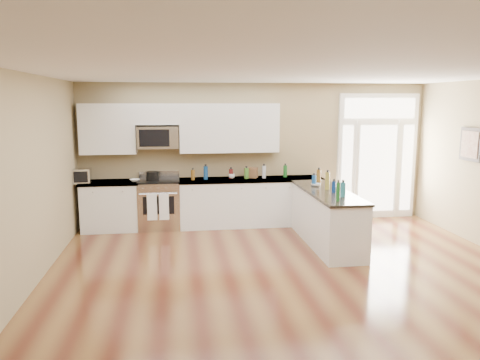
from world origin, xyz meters
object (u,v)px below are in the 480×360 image
(stockpot, at_px, (153,175))
(kitchen_range, at_px, (159,204))
(peninsula_cabinet, at_px, (326,219))
(toaster_oven, at_px, (82,176))

(stockpot, bearing_deg, kitchen_range, 18.33)
(kitchen_range, height_order, stockpot, stockpot)
(kitchen_range, distance_m, stockpot, 0.58)
(kitchen_range, xyz_separation_m, stockpot, (-0.11, -0.04, 0.56))
(peninsula_cabinet, height_order, toaster_oven, toaster_oven)
(peninsula_cabinet, distance_m, kitchen_range, 3.23)
(kitchen_range, height_order, toaster_oven, toaster_oven)
(peninsula_cabinet, distance_m, toaster_oven, 4.52)
(stockpot, bearing_deg, toaster_oven, -176.59)
(stockpot, height_order, toaster_oven, toaster_oven)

